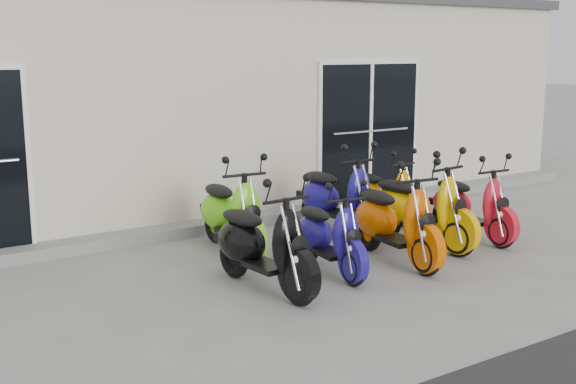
% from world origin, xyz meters
% --- Properties ---
extents(ground, '(80.00, 80.00, 0.00)m').
position_xyz_m(ground, '(0.00, 0.00, 0.00)').
color(ground, gray).
rests_on(ground, ground).
extents(building, '(14.00, 6.00, 3.20)m').
position_xyz_m(building, '(0.00, 5.20, 1.60)').
color(building, beige).
rests_on(building, ground).
extents(roof_cap, '(14.20, 6.20, 0.16)m').
position_xyz_m(roof_cap, '(0.00, 5.20, 3.28)').
color(roof_cap, '#3F3F42').
rests_on(roof_cap, building).
extents(front_step, '(14.00, 0.40, 0.15)m').
position_xyz_m(front_step, '(0.00, 2.02, 0.07)').
color(front_step, gray).
rests_on(front_step, ground).
extents(door_right, '(2.02, 0.08, 2.22)m').
position_xyz_m(door_right, '(2.60, 2.17, 1.26)').
color(door_right, black).
rests_on(door_right, front_step).
extents(scooter_front_black, '(0.76, 1.78, 1.28)m').
position_xyz_m(scooter_front_black, '(-1.05, -0.51, 0.64)').
color(scooter_front_black, black).
rests_on(scooter_front_black, ground).
extents(scooter_front_blue, '(0.73, 1.57, 1.12)m').
position_xyz_m(scooter_front_blue, '(-0.13, -0.42, 0.56)').
color(scooter_front_blue, navy).
rests_on(scooter_front_blue, ground).
extents(scooter_front_orange_a, '(0.83, 1.81, 1.29)m').
position_xyz_m(scooter_front_orange_a, '(0.77, -0.51, 0.65)').
color(scooter_front_orange_a, '#D05200').
rests_on(scooter_front_orange_a, ground).
extents(scooter_front_orange_b, '(0.85, 1.84, 1.31)m').
position_xyz_m(scooter_front_orange_b, '(1.49, -0.17, 0.66)').
color(scooter_front_orange_b, '#DEAB00').
rests_on(scooter_front_orange_b, ground).
extents(scooter_front_red, '(0.69, 1.64, 1.19)m').
position_xyz_m(scooter_front_red, '(2.34, -0.26, 0.59)').
color(scooter_front_red, red).
rests_on(scooter_front_red, ground).
extents(scooter_back_green, '(0.78, 1.79, 1.28)m').
position_xyz_m(scooter_back_green, '(-0.62, 0.93, 0.64)').
color(scooter_back_green, '#67DC16').
rests_on(scooter_back_green, ground).
extents(scooter_back_blue, '(0.69, 1.79, 1.31)m').
position_xyz_m(scooter_back_blue, '(1.03, 0.92, 0.65)').
color(scooter_back_blue, navy).
rests_on(scooter_back_blue, ground).
extents(scooter_back_yellow, '(0.71, 1.57, 1.12)m').
position_xyz_m(scooter_back_yellow, '(1.95, 1.04, 0.56)').
color(scooter_back_yellow, orange).
rests_on(scooter_back_yellow, ground).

